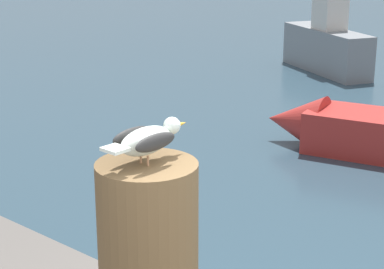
# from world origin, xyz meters

# --- Properties ---
(mooring_post) EXTENTS (0.37, 0.37, 0.82)m
(mooring_post) POSITION_xyz_m (-1.19, -0.44, 1.80)
(mooring_post) COLOR brown
(mooring_post) RESTS_ON harbor_quay
(seagull) EXTENTS (0.15, 0.39, 0.14)m
(seagull) POSITION_xyz_m (-1.19, -0.43, 2.30)
(seagull) COLOR tan
(seagull) RESTS_ON mooring_post
(boat_grey) EXTENTS (3.01, 2.03, 1.73)m
(boat_grey) POSITION_xyz_m (-6.90, 10.86, 0.58)
(boat_grey) COLOR gray
(boat_grey) RESTS_ON ground_plane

